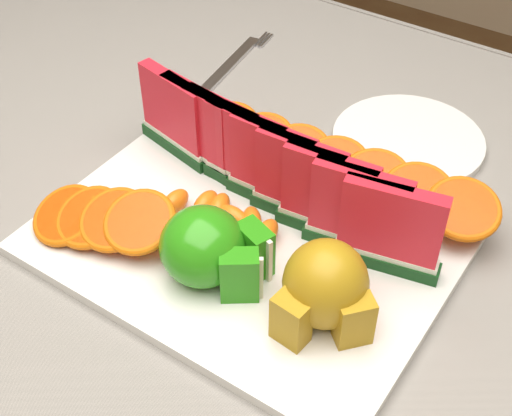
{
  "coord_description": "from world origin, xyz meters",
  "views": [
    {
      "loc": [
        0.35,
        -0.42,
        1.28
      ],
      "look_at": [
        0.07,
        0.0,
        0.81
      ],
      "focal_mm": 50.0,
      "sensor_mm": 36.0,
      "label": 1
    }
  ],
  "objects_px": {
    "apple_cluster": "(210,249)",
    "pear_cluster": "(325,288)",
    "platter": "(247,241)",
    "side_plate": "(408,140)",
    "fork": "(231,64)"
  },
  "relations": [
    {
      "from": "apple_cluster",
      "to": "pear_cluster",
      "type": "bearing_deg",
      "value": 6.79
    },
    {
      "from": "platter",
      "to": "apple_cluster",
      "type": "distance_m",
      "value": 0.07
    },
    {
      "from": "platter",
      "to": "side_plate",
      "type": "xyz_separation_m",
      "value": [
        0.06,
        0.25,
        -0.0
      ]
    },
    {
      "from": "platter",
      "to": "apple_cluster",
      "type": "bearing_deg",
      "value": -89.89
    },
    {
      "from": "platter",
      "to": "fork",
      "type": "height_order",
      "value": "platter"
    },
    {
      "from": "pear_cluster",
      "to": "side_plate",
      "type": "relative_size",
      "value": 0.43
    },
    {
      "from": "platter",
      "to": "apple_cluster",
      "type": "relative_size",
      "value": 3.51
    },
    {
      "from": "apple_cluster",
      "to": "pear_cluster",
      "type": "height_order",
      "value": "pear_cluster"
    },
    {
      "from": "pear_cluster",
      "to": "fork",
      "type": "relative_size",
      "value": 0.51
    },
    {
      "from": "apple_cluster",
      "to": "platter",
      "type": "bearing_deg",
      "value": 90.11
    },
    {
      "from": "platter",
      "to": "pear_cluster",
      "type": "relative_size",
      "value": 4.01
    },
    {
      "from": "apple_cluster",
      "to": "side_plate",
      "type": "relative_size",
      "value": 0.49
    },
    {
      "from": "apple_cluster",
      "to": "fork",
      "type": "relative_size",
      "value": 0.58
    },
    {
      "from": "pear_cluster",
      "to": "fork",
      "type": "height_order",
      "value": "pear_cluster"
    },
    {
      "from": "platter",
      "to": "fork",
      "type": "relative_size",
      "value": 2.05
    }
  ]
}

